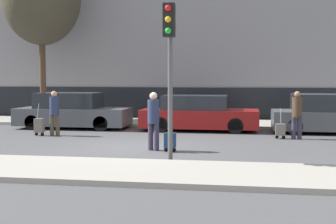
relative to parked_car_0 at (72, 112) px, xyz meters
name	(u,v)px	position (x,y,z in m)	size (l,w,h in m)	color
ground_plane	(134,148)	(3.75, -4.71, -0.68)	(80.00, 80.00, 0.00)	#4C4C4F
sidewalk_near	(95,170)	(3.75, -8.46, -0.62)	(28.00, 2.50, 0.12)	#A39E93
sidewalk_far	(170,123)	(3.75, 2.29, -0.62)	(28.00, 3.00, 0.12)	#A39E93
building_facade	(181,22)	(3.75, 5.83, 4.26)	(28.00, 2.73, 9.91)	gray
parked_car_0	(72,112)	(0.00, 0.00, 0.00)	(4.60, 1.81, 1.47)	#4C5156
parked_car_1	(198,114)	(5.24, -0.06, -0.03)	(4.58, 1.73, 1.40)	maroon
parked_car_2	(325,115)	(10.04, -0.02, 0.00)	(3.99, 1.92, 1.48)	#4C5156
pedestrian_left	(54,110)	(0.24, -2.38, 0.23)	(0.34, 0.34, 1.62)	#4C4233
trolley_left	(39,126)	(-0.29, -2.52, -0.31)	(0.34, 0.29, 1.17)	slate
pedestrian_center	(153,118)	(4.43, -5.14, 0.28)	(0.34, 0.34, 1.69)	#383347
trolley_center	(170,140)	(4.94, -5.34, -0.35)	(0.34, 0.29, 1.09)	navy
pedestrian_right	(297,112)	(8.80, -1.91, 0.24)	(0.35, 0.34, 1.64)	#383347
trolley_right	(280,130)	(8.25, -1.97, -0.37)	(0.34, 0.29, 1.06)	slate
traffic_light	(170,51)	(5.20, -7.07, 2.09)	(0.28, 0.47, 3.89)	#515154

